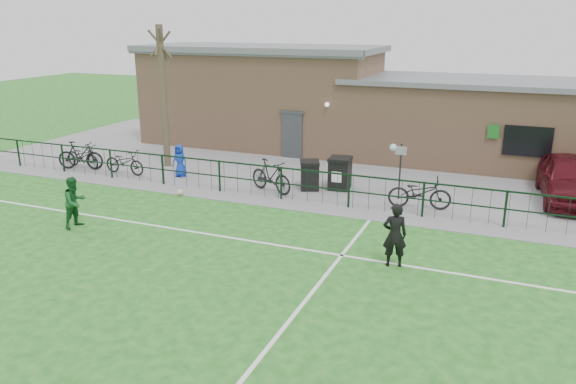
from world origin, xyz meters
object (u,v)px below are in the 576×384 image
at_px(sign_post, 400,171).
at_px(outfield_player, 75,202).
at_px(wheelie_bin_left, 310,176).
at_px(bicycle_c, 125,162).
at_px(ball_ground, 180,192).
at_px(bare_tree, 163,98).
at_px(bicycle_b, 80,155).
at_px(spectator_child, 180,161).
at_px(bicycle_d, 271,176).
at_px(bicycle_e, 420,193).
at_px(bicycle_a, 83,156).
at_px(wheelie_bin_right, 340,174).
at_px(car_maroon, 570,178).

bearing_deg(sign_post, outfield_player, -142.52).
distance_m(wheelie_bin_left, bicycle_c, 7.91).
bearing_deg(ball_ground, outfield_player, -106.48).
xyz_separation_m(bare_tree, bicycle_b, (-3.09, -1.92, -2.37)).
relative_size(spectator_child, outfield_player, 0.83).
bearing_deg(bicycle_d, bicycle_e, -65.96).
xyz_separation_m(bare_tree, bicycle_e, (11.25, -1.69, -2.43)).
height_order(bare_tree, spectator_child, bare_tree).
relative_size(bare_tree, ball_ground, 26.11).
relative_size(outfield_player, ball_ground, 6.96).
distance_m(bicycle_a, outfield_player, 7.62).
distance_m(bicycle_a, bicycle_d, 9.02).
relative_size(bicycle_c, outfield_player, 1.21).
height_order(wheelie_bin_right, sign_post, sign_post).
relative_size(wheelie_bin_right, sign_post, 0.57).
bearing_deg(bicycle_b, bicycle_d, -105.53).
distance_m(car_maroon, spectator_child, 14.70).
bearing_deg(outfield_player, bicycle_d, -28.13).
xyz_separation_m(bicycle_c, bicycle_d, (6.66, -0.01, 0.10)).
xyz_separation_m(bicycle_b, outfield_player, (4.81, -5.56, 0.17)).
relative_size(wheelie_bin_left, bicycle_d, 0.50).
relative_size(wheelie_bin_right, bicycle_b, 0.56).
bearing_deg(sign_post, bicycle_d, -167.44).
bearing_deg(bicycle_d, bicycle_a, 111.03).
distance_m(wheelie_bin_right, bicycle_e, 3.40).
bearing_deg(sign_post, wheelie_bin_left, -177.77).
height_order(bicycle_b, ball_ground, bicycle_b).
distance_m(bare_tree, car_maroon, 16.18).
bearing_deg(bicycle_c, bicycle_b, 94.84).
distance_m(car_maroon, bicycle_e, 5.55).
distance_m(bare_tree, bicycle_d, 6.55).
distance_m(car_maroon, bicycle_b, 19.33).
bearing_deg(bicycle_e, sign_post, 36.04).
bearing_deg(bare_tree, wheelie_bin_left, -7.86).
height_order(sign_post, bicycle_c, sign_post).
bearing_deg(outfield_player, bicycle_b, 48.78).
xyz_separation_m(bare_tree, spectator_child, (1.49, -1.29, -2.32)).
bearing_deg(bicycle_b, bicycle_a, 7.91).
distance_m(bare_tree, outfield_player, 7.98).
height_order(bicycle_e, ball_ground, bicycle_e).
bearing_deg(bicycle_d, wheelie_bin_right, -36.49).
height_order(bicycle_c, bicycle_d, bicycle_d).
xyz_separation_m(bicycle_b, bicycle_c, (2.24, 0.08, -0.10)).
bearing_deg(wheelie_bin_left, bicycle_c, 163.37).
relative_size(car_maroon, bicycle_b, 2.37).
bearing_deg(outfield_player, wheelie_bin_right, -34.30).
height_order(bicycle_a, bicycle_e, bicycle_e).
xyz_separation_m(outfield_player, ball_ground, (1.18, 3.99, -0.69)).
bearing_deg(bicycle_d, car_maroon, -51.10).
bearing_deg(bicycle_e, bicycle_c, 81.15).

